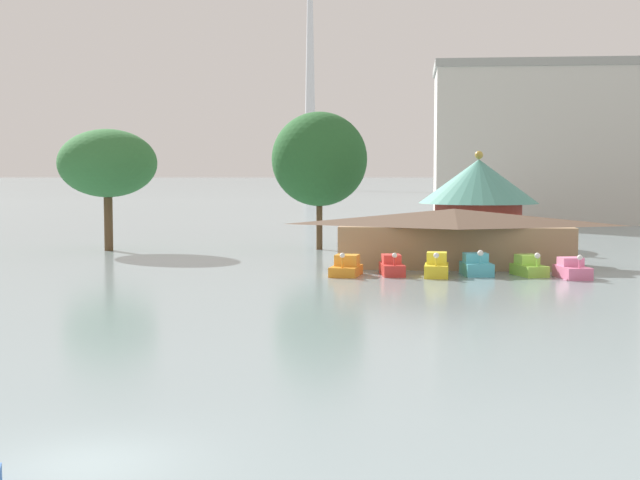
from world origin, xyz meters
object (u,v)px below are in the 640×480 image
(pedal_boat_red, at_px, (392,267))
(pedal_boat_yellow, at_px, (437,267))
(green_roof_pavilion, at_px, (478,197))
(pedal_boat_pink, at_px, (572,270))
(boathouse, at_px, (454,236))
(pedal_boat_cyan, at_px, (476,266))
(shoreline_tree_tall_left, at_px, (107,164))
(distant_broadcast_tower, at_px, (310,9))
(pedal_boat_lime, at_px, (529,267))
(pedal_boat_orange, at_px, (346,267))
(shoreline_tree_mid, at_px, (319,159))
(background_building_block, at_px, (532,143))

(pedal_boat_red, xyz_separation_m, pedal_boat_yellow, (2.75, -0.64, 0.08))
(pedal_boat_yellow, distance_m, green_roof_pavilion, 22.09)
(pedal_boat_pink, bearing_deg, boathouse, -145.08)
(pedal_boat_pink, distance_m, boathouse, 9.42)
(pedal_boat_cyan, height_order, shoreline_tree_tall_left, shoreline_tree_tall_left)
(pedal_boat_cyan, height_order, green_roof_pavilion, green_roof_pavilion)
(shoreline_tree_tall_left, height_order, distant_broadcast_tower, distant_broadcast_tower)
(pedal_boat_red, height_order, pedal_boat_lime, pedal_boat_lime)
(pedal_boat_red, height_order, shoreline_tree_tall_left, shoreline_tree_tall_left)
(pedal_boat_orange, relative_size, green_roof_pavilion, 0.30)
(pedal_boat_pink, bearing_deg, pedal_boat_orange, -102.02)
(shoreline_tree_mid, bearing_deg, boathouse, -49.31)
(green_roof_pavilion, bearing_deg, boathouse, -100.21)
(pedal_boat_lime, xyz_separation_m, pedal_boat_pink, (2.44, -1.10, -0.01))
(pedal_boat_pink, relative_size, green_roof_pavilion, 0.30)
(pedal_boat_yellow, bearing_deg, green_roof_pavilion, 172.23)
(shoreline_tree_tall_left, bearing_deg, pedal_boat_orange, -37.54)
(pedal_boat_cyan, height_order, boathouse, boathouse)
(pedal_boat_red, distance_m, shoreline_tree_mid, 20.22)
(pedal_boat_red, xyz_separation_m, boathouse, (4.10, 5.73, 1.54))
(pedal_boat_pink, distance_m, background_building_block, 62.31)
(pedal_boat_cyan, relative_size, background_building_block, 0.11)
(pedal_boat_orange, relative_size, shoreline_tree_mid, 0.26)
(shoreline_tree_mid, height_order, background_building_block, background_building_block)
(green_roof_pavilion, height_order, shoreline_tree_tall_left, shoreline_tree_tall_left)
(pedal_boat_cyan, bearing_deg, pedal_boat_red, -95.27)
(pedal_boat_cyan, distance_m, distant_broadcast_tower, 270.47)
(pedal_boat_orange, relative_size, shoreline_tree_tall_left, 0.30)
(pedal_boat_pink, bearing_deg, background_building_block, 162.95)
(shoreline_tree_tall_left, relative_size, distant_broadcast_tower, 0.07)
(pedal_boat_red, height_order, boathouse, boathouse)
(pedal_boat_cyan, relative_size, distant_broadcast_tower, 0.02)
(pedal_boat_orange, bearing_deg, pedal_boat_lime, 102.79)
(pedal_boat_cyan, bearing_deg, shoreline_tree_tall_left, -126.57)
(green_roof_pavilion, xyz_separation_m, shoreline_tree_tall_left, (-30.18, -5.55, 2.76))
(pedal_boat_red, bearing_deg, pedal_boat_pink, 78.09)
(pedal_boat_red, height_order, pedal_boat_cyan, pedal_boat_cyan)
(pedal_boat_pink, xyz_separation_m, background_building_block, (5.48, 61.34, 9.50))
(pedal_boat_orange, distance_m, pedal_boat_pink, 13.69)
(pedal_boat_orange, distance_m, shoreline_tree_tall_left, 26.76)
(background_building_block, bearing_deg, pedal_boat_red, -105.09)
(pedal_boat_yellow, distance_m, boathouse, 6.67)
(pedal_boat_orange, bearing_deg, shoreline_tree_mid, -161.85)
(pedal_boat_lime, height_order, pedal_boat_pink, pedal_boat_pink)
(pedal_boat_yellow, distance_m, pedal_boat_lime, 5.81)
(pedal_boat_cyan, bearing_deg, background_building_block, 160.41)
(pedal_boat_yellow, bearing_deg, boathouse, 170.99)
(pedal_boat_orange, relative_size, boathouse, 0.18)
(pedal_boat_pink, bearing_deg, green_roof_pavilion, 178.85)
(pedal_boat_yellow, xyz_separation_m, boathouse, (1.35, 6.37, 1.46))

